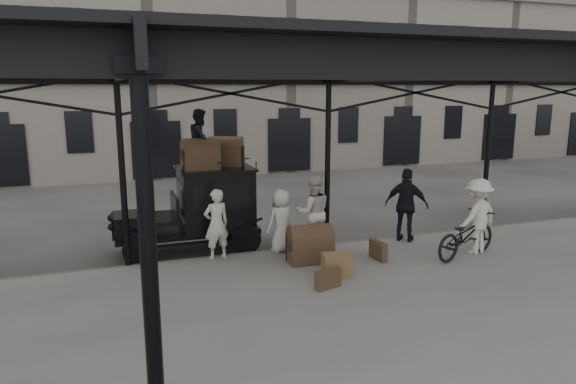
% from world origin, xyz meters
% --- Properties ---
extents(ground, '(120.00, 120.00, 0.00)m').
position_xyz_m(ground, '(0.00, 0.00, 0.00)').
color(ground, '#383533').
rests_on(ground, ground).
extents(platform, '(28.00, 8.00, 0.15)m').
position_xyz_m(platform, '(0.00, -2.00, 0.07)').
color(platform, slate).
rests_on(platform, ground).
extents(canopy, '(22.50, 9.00, 4.74)m').
position_xyz_m(canopy, '(0.00, -1.72, 4.60)').
color(canopy, black).
rests_on(canopy, ground).
extents(building_frontage, '(64.00, 8.00, 14.00)m').
position_xyz_m(building_frontage, '(0.00, 18.00, 7.00)').
color(building_frontage, slate).
rests_on(building_frontage, ground).
extents(taxi, '(3.65, 1.55, 2.18)m').
position_xyz_m(taxi, '(-3.04, 3.00, 1.20)').
color(taxi, black).
rests_on(taxi, ground).
extents(porter_left, '(0.69, 0.53, 1.70)m').
position_xyz_m(porter_left, '(-2.95, 1.80, 1.00)').
color(porter_left, beige).
rests_on(porter_left, platform).
extents(porter_midleft, '(1.01, 0.84, 1.88)m').
position_xyz_m(porter_midleft, '(-0.47, 1.80, 1.09)').
color(porter_midleft, beige).
rests_on(porter_midleft, platform).
extents(porter_centre, '(0.90, 0.74, 1.58)m').
position_xyz_m(porter_centre, '(-1.32, 1.80, 0.94)').
color(porter_centre, beige).
rests_on(porter_centre, platform).
extents(porter_official, '(1.15, 1.15, 1.96)m').
position_xyz_m(porter_official, '(2.10, 1.55, 1.13)').
color(porter_official, black).
rests_on(porter_official, platform).
extents(porter_right, '(1.34, 0.97, 1.87)m').
position_xyz_m(porter_right, '(3.20, 0.09, 1.08)').
color(porter_right, silver).
rests_on(porter_right, platform).
extents(bicycle, '(2.20, 1.30, 1.09)m').
position_xyz_m(bicycle, '(2.74, -0.10, 0.70)').
color(bicycle, black).
rests_on(bicycle, platform).
extents(porter_roof, '(0.78, 0.87, 1.49)m').
position_xyz_m(porter_roof, '(-3.07, 2.90, 2.93)').
color(porter_roof, black).
rests_on(porter_roof, taxi).
extents(steamer_trunk_roof_near, '(0.94, 0.62, 0.65)m').
position_xyz_m(steamer_trunk_roof_near, '(-3.12, 2.75, 2.51)').
color(steamer_trunk_roof_near, '#4B3323').
rests_on(steamer_trunk_roof_near, taxi).
extents(steamer_trunk_roof_far, '(1.01, 0.84, 0.64)m').
position_xyz_m(steamer_trunk_roof_far, '(-2.37, 3.20, 2.50)').
color(steamer_trunk_roof_far, '#4B3323').
rests_on(steamer_trunk_roof_far, taxi).
extents(steamer_trunk_platform, '(1.06, 0.69, 0.75)m').
position_xyz_m(steamer_trunk_platform, '(-0.94, 0.82, 0.53)').
color(steamer_trunk_platform, '#4B3323').
rests_on(steamer_trunk_platform, platform).
extents(wicker_hamper, '(0.67, 0.55, 0.50)m').
position_xyz_m(wicker_hamper, '(-0.74, -0.25, 0.40)').
color(wicker_hamper, olive).
rests_on(wicker_hamper, platform).
extents(suitcase_upright, '(0.18, 0.61, 0.45)m').
position_xyz_m(suitcase_upright, '(0.66, 0.44, 0.38)').
color(suitcase_upright, '#4B3323').
rests_on(suitcase_upright, platform).
extents(suitcase_flat, '(0.62, 0.31, 0.40)m').
position_xyz_m(suitcase_flat, '(-1.19, -0.82, 0.35)').
color(suitcase_flat, '#4B3323').
rests_on(suitcase_flat, platform).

